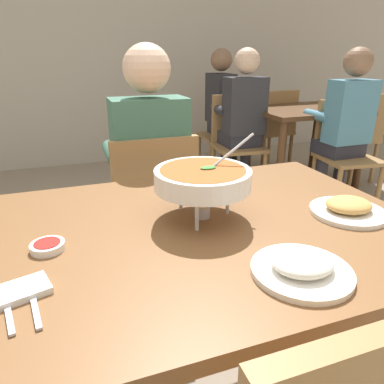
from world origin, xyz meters
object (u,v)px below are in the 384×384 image
Objects in this scene: chair_bg_left at (343,147)px; chair_bg_corner at (356,133)px; patron_bg_left at (345,121)px; dining_table_main at (208,254)px; chair_bg_middle at (236,138)px; chair_bg_right at (230,128)px; diner_main at (149,162)px; curry_bowl at (202,179)px; patron_bg_middle at (242,114)px; patron_bg_right at (224,106)px; chair_diner_main at (152,207)px; rice_plate at (302,267)px; appetizer_plate at (348,208)px; dining_table_far at (303,123)px; chair_bg_window at (273,126)px; sauce_dish at (48,246)px.

chair_bg_left is 0.69m from chair_bg_corner.
chair_bg_left is at bearing 28.61° from patron_bg_left.
chair_bg_middle is at bearing 61.54° from dining_table_main.
patron_bg_left is (0.52, -1.09, 0.24)m from chair_bg_right.
chair_bg_left is 1.00× the size of chair_bg_middle.
curry_bowl is (-0.00, -0.75, 0.16)m from diner_main.
patron_bg_middle is 0.55m from patron_bg_right.
chair_diner_main reaches higher than dining_table_main.
appetizer_plate is (0.35, 0.24, 0.00)m from rice_plate.
chair_bg_corner reaches higher than dining_table_far.
chair_bg_right is at bearing 173.59° from chair_bg_window.
curry_bowl reaches higher than sauce_dish.
curry_bowl is at bearing -142.45° from chair_bg_corner.
chair_bg_right is 0.57m from patron_bg_middle.
chair_bg_corner is (2.85, 1.89, -0.28)m from sauce_dish.
appetizer_plate is at bearing -117.39° from chair_bg_window.
chair_bg_corner is (1.93, 1.97, -0.28)m from appetizer_plate.
patron_bg_left is (0.02, -1.04, 0.24)m from chair_bg_window.
chair_bg_middle is 0.69× the size of patron_bg_right.
dining_table_main is at bearing -141.62° from chair_bg_left.
chair_bg_middle is at bearing 136.76° from chair_bg_left.
appetizer_plate is 0.27× the size of chair_bg_corner.
patron_bg_right is (-0.58, 1.14, 0.00)m from patron_bg_left.
sauce_dish is (-0.46, -0.00, 0.12)m from dining_table_main.
dining_table_main is 0.24m from curry_bowl.
curry_bowl is 2.82m from chair_bg_right.
chair_bg_middle is at bearing -108.00° from chair_bg_right.
chair_bg_middle is 0.52m from patron_bg_right.
chair_diner_main is 1.13m from rice_plate.
curry_bowl reaches higher than dining_table_main.
diner_main and patron_bg_left have the same top height.
dining_table_far is (1.68, 2.30, -0.16)m from rice_plate.
rice_plate is 2.67× the size of sauce_dish.
patron_bg_middle is (0.01, -0.09, 0.24)m from chair_bg_middle.
patron_bg_right is (-0.06, 0.04, 0.24)m from chair_bg_right.
chair_bg_right is at bearing 72.00° from chair_bg_middle.
chair_bg_left is 1.00× the size of chair_bg_right.
chair_bg_left is at bearing -39.49° from patron_bg_middle.
chair_bg_window is at bearing 47.79° from sauce_dish.
chair_bg_window reaches higher than sauce_dish.
chair_diner_main is 1.76m from chair_bg_middle.
chair_diner_main is 1.96m from chair_bg_left.
chair_diner_main is 2.71× the size of curry_bowl.
chair_bg_middle is 0.69× the size of patron_bg_left.
patron_bg_left is 1.00× the size of patron_bg_middle.
curry_bowl is 0.25× the size of patron_bg_left.
chair_bg_window is at bearing 59.09° from rice_plate.
appetizer_plate reaches higher than sauce_dish.
chair_diner_main is 1.72m from patron_bg_middle.
patron_bg_left is at bearing -62.76° from patron_bg_right.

